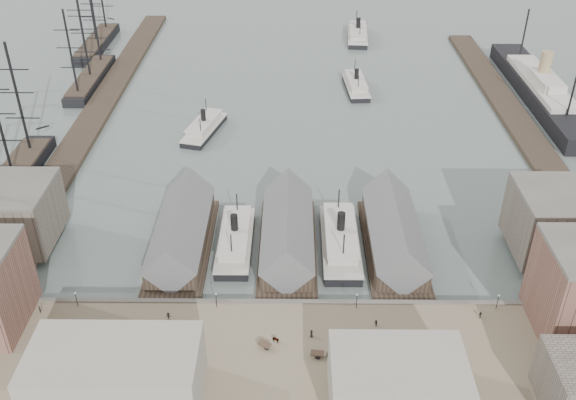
{
  "coord_description": "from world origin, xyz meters",
  "views": [
    {
      "loc": [
        1.25,
        -111.15,
        95.25
      ],
      "look_at": [
        0.0,
        30.0,
        6.0
      ],
      "focal_mm": 40.0,
      "sensor_mm": 36.0,
      "label": 1
    }
  ],
  "objects_px": {
    "ocean_steamer": "(540,89)",
    "horse_cart_center": "(272,342)",
    "ferry_docked_west": "(235,239)",
    "horse_cart_left": "(87,339)",
    "horse_cart_right": "(327,353)",
    "tram": "(568,335)"
  },
  "relations": [
    {
      "from": "ferry_docked_west",
      "to": "horse_cart_right",
      "type": "height_order",
      "value": "ferry_docked_west"
    },
    {
      "from": "horse_cart_right",
      "to": "horse_cart_left",
      "type": "bearing_deg",
      "value": 93.05
    },
    {
      "from": "ocean_steamer",
      "to": "horse_cart_right",
      "type": "relative_size",
      "value": 19.01
    },
    {
      "from": "ocean_steamer",
      "to": "tram",
      "type": "height_order",
      "value": "ocean_steamer"
    },
    {
      "from": "horse_cart_center",
      "to": "horse_cart_right",
      "type": "distance_m",
      "value": 11.4
    },
    {
      "from": "ferry_docked_west",
      "to": "horse_cart_left",
      "type": "bearing_deg",
      "value": -127.2
    },
    {
      "from": "horse_cart_left",
      "to": "ferry_docked_west",
      "type": "bearing_deg",
      "value": -34.46
    },
    {
      "from": "ferry_docked_west",
      "to": "tram",
      "type": "height_order",
      "value": "ferry_docked_west"
    },
    {
      "from": "tram",
      "to": "horse_cart_left",
      "type": "bearing_deg",
      "value": 170.87
    },
    {
      "from": "ocean_steamer",
      "to": "horse_cart_center",
      "type": "height_order",
      "value": "ocean_steamer"
    },
    {
      "from": "horse_cart_center",
      "to": "tram",
      "type": "bearing_deg",
      "value": -56.29
    },
    {
      "from": "ocean_steamer",
      "to": "horse_cart_left",
      "type": "xyz_separation_m",
      "value": [
        -131.91,
        -128.18,
        -1.05
      ]
    },
    {
      "from": "horse_cart_center",
      "to": "horse_cart_right",
      "type": "xyz_separation_m",
      "value": [
        11.0,
        -3.01,
        0.05
      ]
    },
    {
      "from": "ferry_docked_west",
      "to": "horse_cart_center",
      "type": "xyz_separation_m",
      "value": [
        10.16,
        -35.79,
        0.47
      ]
    },
    {
      "from": "horse_cart_right",
      "to": "horse_cart_center",
      "type": "bearing_deg",
      "value": 81.73
    },
    {
      "from": "ferry_docked_west",
      "to": "horse_cart_center",
      "type": "relative_size",
      "value": 5.93
    },
    {
      "from": "horse_cart_center",
      "to": "horse_cart_right",
      "type": "relative_size",
      "value": 0.98
    },
    {
      "from": "ocean_steamer",
      "to": "horse_cart_left",
      "type": "relative_size",
      "value": 19.13
    },
    {
      "from": "tram",
      "to": "ferry_docked_west",
      "type": "bearing_deg",
      "value": 143.89
    },
    {
      "from": "ferry_docked_west",
      "to": "tram",
      "type": "relative_size",
      "value": 2.57
    },
    {
      "from": "horse_cart_right",
      "to": "ferry_docked_west",
      "type": "bearing_deg",
      "value": 35.63
    },
    {
      "from": "tram",
      "to": "horse_cart_center",
      "type": "bearing_deg",
      "value": 171.55
    }
  ]
}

